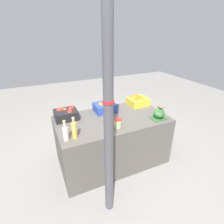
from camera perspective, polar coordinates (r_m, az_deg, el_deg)
The scene contains 11 objects.
ground_plane at distance 2.96m, azimuth -0.00°, elevation -15.09°, with size 10.00×10.00×0.00m, color gray.
market_table at distance 2.73m, azimuth -0.00°, elevation -9.07°, with size 1.60×0.89×0.75m, color #56514C.
support_pole at distance 1.53m, azimuth -1.21°, elevation 2.39°, with size 0.10×0.10×2.64m.
apple_crate at distance 2.59m, azimuth -14.82°, elevation -0.55°, with size 0.32×0.27×0.16m.
orange_crate at distance 2.73m, azimuth -2.16°, elevation 1.74°, with size 0.32×0.27×0.17m.
carrot_crate at distance 2.99m, azimuth 8.49°, elevation 3.55°, with size 0.32×0.28×0.16m.
broccoli_pile at distance 2.59m, azimuth 15.17°, elevation -0.41°, with size 0.22×0.18×0.16m.
juice_bottle_cloudy at distance 2.07m, azimuth -14.96°, elevation -6.41°, with size 0.06×0.06×0.25m.
juice_bottle_golden at distance 2.08m, azimuth -12.23°, elevation -5.56°, with size 0.06×0.06×0.27m.
pickle_jar at distance 2.29m, azimuth 1.92°, elevation -3.60°, with size 0.10×0.10×0.12m.
sparrow_bird at distance 2.53m, azimuth 15.43°, elevation 1.61°, with size 0.07×0.13×0.05m.
Camera 1 is at (-0.95, -2.05, 1.91)m, focal length 28.00 mm.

